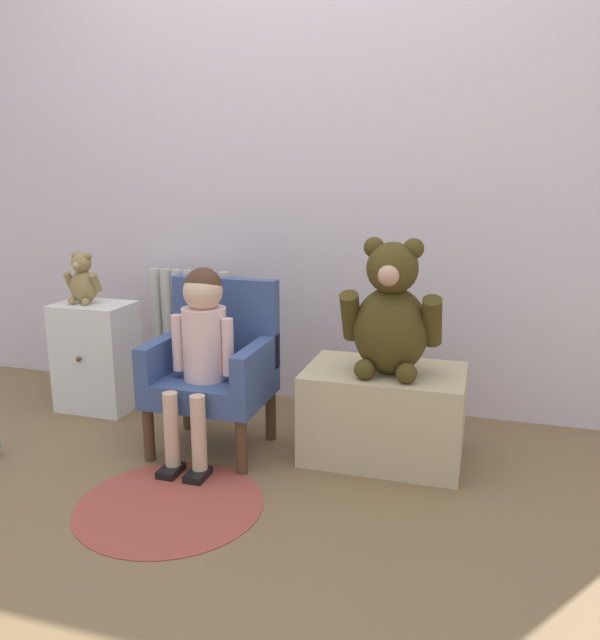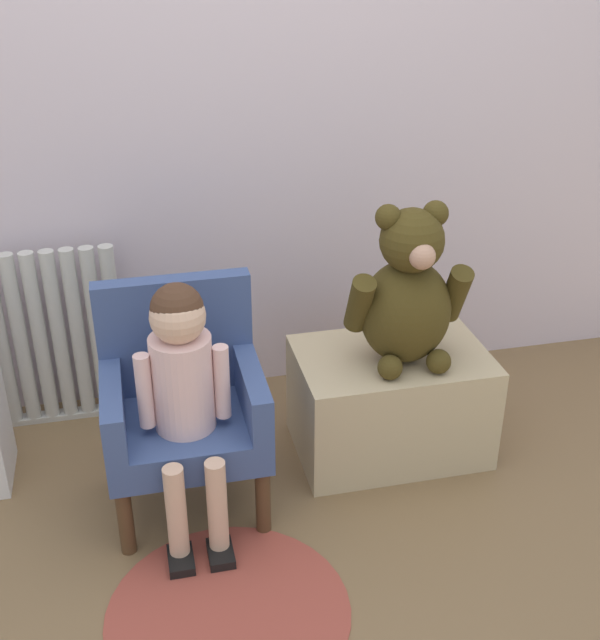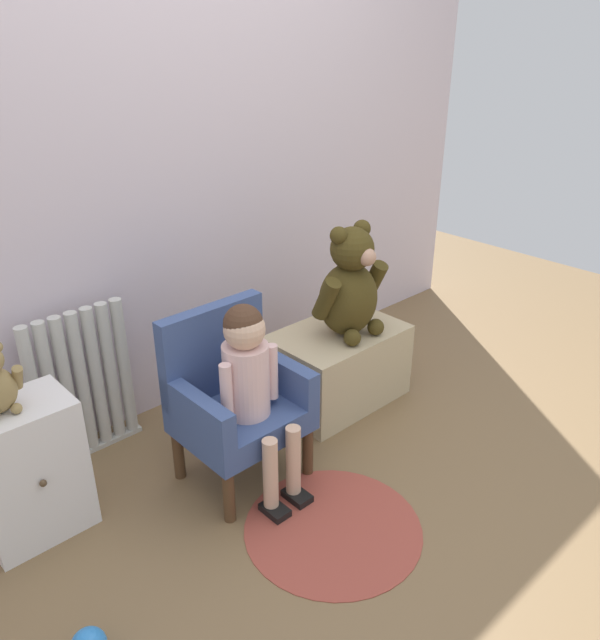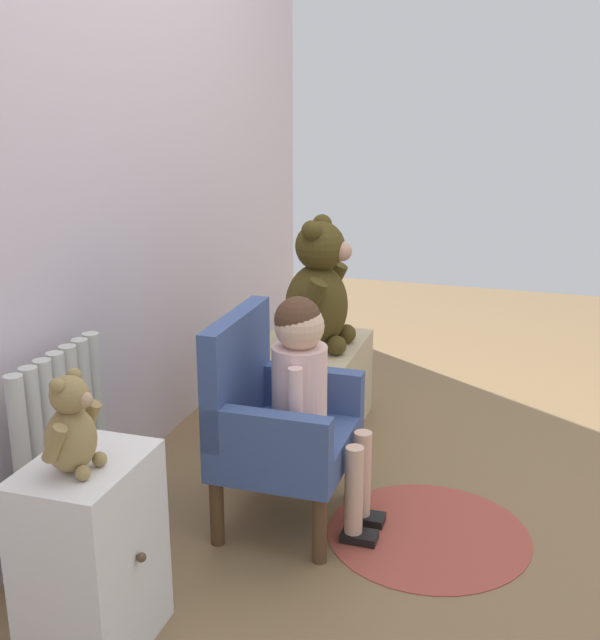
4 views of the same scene
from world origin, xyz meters
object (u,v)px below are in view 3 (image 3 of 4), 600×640
child_figure (250,374)px  small_dresser (28,470)px  low_bench (338,366)px  floor_rug (333,528)px  child_armchair (234,396)px  radiator (82,385)px  large_teddy_bear (350,287)px

child_figure → small_dresser: bearing=154.9°
low_bench → floor_rug: size_ratio=0.95×
child_armchair → radiator: bearing=125.4°
radiator → large_teddy_bear: large_teddy_bear is taller
child_armchair → low_bench: child_armchair is taller
small_dresser → radiator: bearing=40.7°
large_teddy_bear → child_figure: bearing=-166.6°
small_dresser → low_bench: (1.38, -0.13, -0.08)m
child_armchair → child_figure: (0.00, -0.11, 0.15)m
child_armchair → large_teddy_bear: (0.69, 0.05, 0.24)m
child_armchair → child_figure: bearing=-90.0°
radiator → small_dresser: (-0.34, -0.29, -0.06)m
floor_rug → low_bench: bearing=43.2°
radiator → large_teddy_bear: bearing=-23.6°
child_figure → large_teddy_bear: size_ratio=1.47×
radiator → child_figure: 0.75m
radiator → floor_rug: radiator is taller
child_armchair → large_teddy_bear: bearing=4.5°
small_dresser → floor_rug: small_dresser is taller
child_figure → low_bench: size_ratio=1.24×
radiator → small_dresser: bearing=-139.3°
small_dresser → floor_rug: 1.07m
child_armchair → low_bench: (0.67, 0.09, -0.16)m
low_bench → large_teddy_bear: size_ratio=1.18×
child_figure → large_teddy_bear: bearing=13.4°
child_figure → child_armchair: bearing=90.0°
small_dresser → child_armchair: size_ratio=0.75×
small_dresser → large_teddy_bear: bearing=-6.8°
child_armchair → low_bench: 0.70m
radiator → floor_rug: bearing=-67.7°
large_teddy_bear → floor_rug: 1.02m
child_figure → floor_rug: 0.62m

